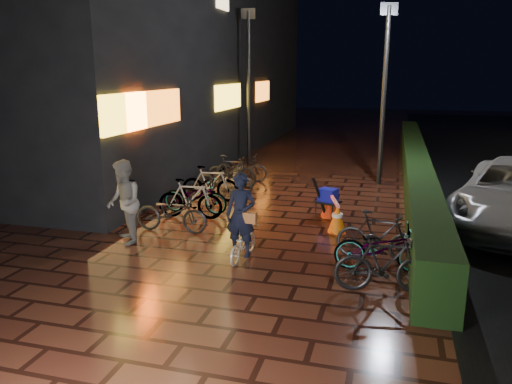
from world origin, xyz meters
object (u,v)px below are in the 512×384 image
(traffic_barrier, at_px, (333,211))
(cart_assembly, at_px, (327,197))
(bystander_person, at_px, (124,202))
(cyclist, at_px, (242,228))

(traffic_barrier, distance_m, cart_assembly, 0.56)
(bystander_person, height_order, traffic_barrier, bystander_person)
(bystander_person, relative_size, cart_assembly, 1.67)
(traffic_barrier, height_order, cart_assembly, cart_assembly)
(cyclist, distance_m, traffic_barrier, 3.13)
(bystander_person, distance_m, traffic_barrier, 4.80)
(bystander_person, xyz_separation_m, cyclist, (2.65, -0.28, -0.25))
(cyclist, height_order, cart_assembly, cyclist)
(bystander_person, bearing_deg, cart_assembly, 90.30)
(bystander_person, distance_m, cart_assembly, 4.87)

